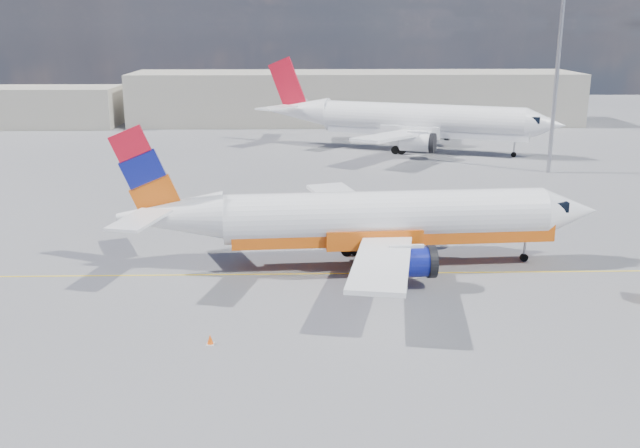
{
  "coord_description": "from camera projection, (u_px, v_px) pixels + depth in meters",
  "views": [
    {
      "loc": [
        -3.53,
        -39.66,
        15.29
      ],
      "look_at": [
        -2.44,
        2.25,
        3.5
      ],
      "focal_mm": 40.0,
      "sensor_mm": 36.0,
      "label": 1
    }
  ],
  "objects": [
    {
      "name": "ground",
      "position": [
        362.0,
        290.0,
        42.39
      ],
      "size": [
        240.0,
        240.0,
        0.0
      ],
      "primitive_type": "plane",
      "color": "#59595D",
      "rests_on": "ground"
    },
    {
      "name": "taxi_line",
      "position": [
        358.0,
        273.0,
        45.28
      ],
      "size": [
        70.0,
        0.15,
        0.01
      ],
      "primitive_type": "cube",
      "color": "yellow",
      "rests_on": "ground"
    },
    {
      "name": "terminal_main",
      "position": [
        355.0,
        97.0,
        113.61
      ],
      "size": [
        70.0,
        14.0,
        8.0
      ],
      "primitive_type": "cube",
      "color": "#AAA493",
      "rests_on": "ground"
    },
    {
      "name": "terminal_annex",
      "position": [
        32.0,
        107.0,
        109.74
      ],
      "size": [
        26.0,
        10.0,
        6.0
      ],
      "primitive_type": "cube",
      "color": "#AAA493",
      "rests_on": "ground"
    },
    {
      "name": "main_jet",
      "position": [
        371.0,
        219.0,
        45.8
      ],
      "size": [
        31.48,
        24.85,
        9.54
      ],
      "rotation": [
        0.0,
        0.0,
        0.07
      ],
      "color": "white",
      "rests_on": "ground"
    },
    {
      "name": "second_jet",
      "position": [
        413.0,
        121.0,
        87.83
      ],
      "size": [
        36.94,
        27.93,
        11.3
      ],
      "rotation": [
        0.0,
        0.0,
        -0.37
      ],
      "color": "white",
      "rests_on": "ground"
    },
    {
      "name": "traffic_cone",
      "position": [
        210.0,
        340.0,
        35.2
      ],
      "size": [
        0.37,
        0.37,
        0.52
      ],
      "color": "white",
      "rests_on": "ground"
    },
    {
      "name": "floodlight_mast",
      "position": [
        558.0,
        57.0,
        72.87
      ],
      "size": [
        1.46,
        1.46,
        20.07
      ],
      "color": "#9998A0",
      "rests_on": "ground"
    }
  ]
}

